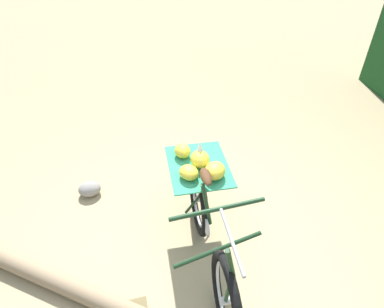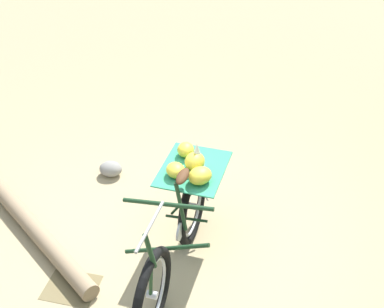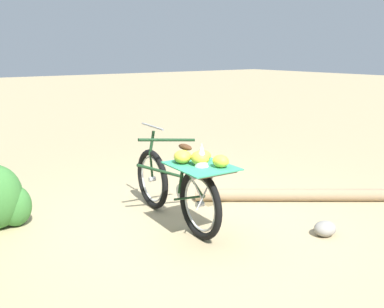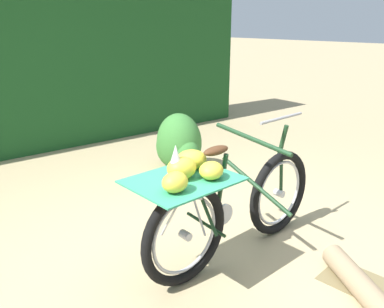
# 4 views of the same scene
# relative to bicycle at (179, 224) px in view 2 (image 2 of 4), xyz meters

# --- Properties ---
(ground_plane) EXTENTS (60.00, 60.00, 0.00)m
(ground_plane) POSITION_rel_bicycle_xyz_m (-0.11, -0.10, -0.49)
(ground_plane) COLOR tan
(bicycle) EXTENTS (0.71, 1.79, 1.03)m
(bicycle) POSITION_rel_bicycle_xyz_m (0.00, 0.00, 0.00)
(bicycle) COLOR black
(bicycle) RESTS_ON ground_plane
(fallen_log) EXTENTS (2.10, 1.59, 0.16)m
(fallen_log) POSITION_rel_bicycle_xyz_m (1.61, -0.19, -0.41)
(fallen_log) COLOR #937A5B
(fallen_log) RESTS_ON ground_plane
(path_stone) EXTENTS (0.25, 0.21, 0.16)m
(path_stone) POSITION_rel_bicycle_xyz_m (1.07, -1.12, -0.42)
(path_stone) COLOR gray
(path_stone) RESTS_ON ground_plane
(leaf_litter_patch) EXTENTS (0.44, 0.36, 0.01)m
(leaf_litter_patch) POSITION_rel_bicycle_xyz_m (0.83, 0.45, -0.49)
(leaf_litter_patch) COLOR olive
(leaf_litter_patch) RESTS_ON ground_plane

